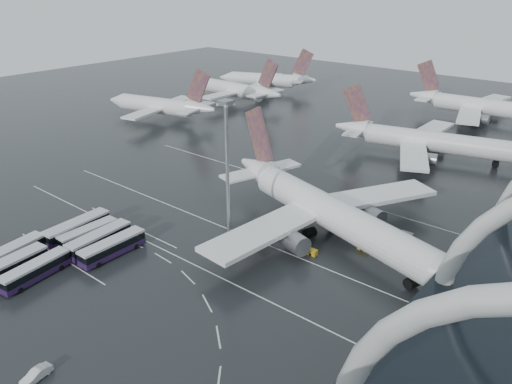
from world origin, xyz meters
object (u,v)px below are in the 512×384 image
Objects in this scene: airliner_gate_b at (426,141)px; bus_row_far_a at (10,254)px; jet_remote_far at (268,80)px; bus_row_far_b at (9,267)px; bus_row_near_d at (112,247)px; gse_cart_belly_c at (312,252)px; airliner_main at (327,212)px; gse_cart_belly_a at (363,247)px; bus_row_near_b at (88,234)px; bus_row_near_a at (77,228)px; jet_remote_west at (162,106)px; floodlight_mast at (227,159)px; airliner_gate_c at (482,107)px; van_curve_c at (36,375)px; gse_cart_belly_b at (407,236)px; bus_row_far_c at (35,270)px; jet_remote_mid at (238,90)px; bus_row_near_c at (99,240)px; gse_cart_belly_d at (461,273)px.

airliner_gate_b is 108.29m from bus_row_far_a.
jet_remote_far reaches higher than bus_row_far_b.
bus_row_near_d is 36.88m from gse_cart_belly_c.
airliner_main is 30.84× the size of gse_cart_belly_a.
bus_row_far_a is (-3.59, -13.61, 0.17)m from bus_row_near_b.
bus_row_near_a is (54.93, -130.05, -3.09)m from jet_remote_far.
floodlight_mast is at bearing 132.92° from jet_remote_west.
airliner_gate_c reaches higher than bus_row_far_a.
jet_remote_far is at bearing 109.26° from van_curve_c.
gse_cart_belly_b is at bearing 64.42° from gse_cart_belly_a.
bus_row_near_a is at bearing -123.57° from airliner_gate_b.
bus_row_near_b is 0.89× the size of bus_row_far_a.
bus_row_far_b is at bearing -109.05° from airliner_main.
floodlight_mast is at bearing -43.45° from bus_row_near_d.
airliner_gate_c is at bearing -12.43° from bus_row_near_b.
floodlight_mast is 39.00m from gse_cart_belly_b.
bus_row_far_c is at bearing -97.23° from bus_row_far_a.
airliner_main is 26.39× the size of gse_cart_belly_b.
gse_cart_belly_b is (101.35, -64.35, -4.37)m from jet_remote_mid.
airliner_main is 1.46× the size of jet_remote_far.
gse_cart_belly_c is at bearing 30.37° from floodlight_mast.
van_curve_c is (22.61, -24.90, -1.10)m from bus_row_near_c.
bus_row_near_c is 1.00× the size of bus_row_far_a.
bus_row_far_a is at bearing -121.20° from airliner_gate_b.
floodlight_mast is at bearing -108.84° from airliner_gate_b.
gse_cart_belly_d is (60.26, 33.96, -1.04)m from bus_row_near_b.
airliner_gate_b is at bearing 118.17° from gse_cart_belly_d.
bus_row_near_a is 11.60m from bus_row_near_d.
jet_remote_mid is 120.14m from bus_row_near_c.
jet_remote_west reaches higher than bus_row_far_a.
airliner_gate_c reaches higher than bus_row_near_a.
jet_remote_far is 9.95× the size of van_curve_c.
airliner_main is 4.73× the size of bus_row_near_d.
bus_row_far_a is at bearing 83.97° from bus_row_far_c.
gse_cart_belly_c is (32.39, 23.77, -1.27)m from bus_row_near_c.
bus_row_near_b is at bearing -121.75° from airliner_gate_b.
jet_remote_mid is at bearing 27.07° from bus_row_near_b.
bus_row_far_a reaches higher than bus_row_near_d.
airliner_gate_c is at bearing 92.95° from gse_cart_belly_c.
floodlight_mast is (22.85, 15.57, 16.27)m from bus_row_near_b.
bus_row_near_d is 5.58× the size of gse_cart_belly_b.
airliner_gate_c is 4.28× the size of bus_row_far_c.
bus_row_near_a reaches higher than bus_row_near_d.
airliner_main reaches higher than jet_remote_west.
airliner_gate_b is 12.80× the size of van_curve_c.
bus_row_far_b is 6.80× the size of gse_cart_belly_a.
jet_remote_far is (-4.24, 24.87, -0.05)m from jet_remote_mid.
jet_remote_mid is 3.37× the size of bus_row_near_d.
airliner_gate_c reaches higher than van_curve_c.
bus_row_near_d is 30.91m from van_curve_c.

